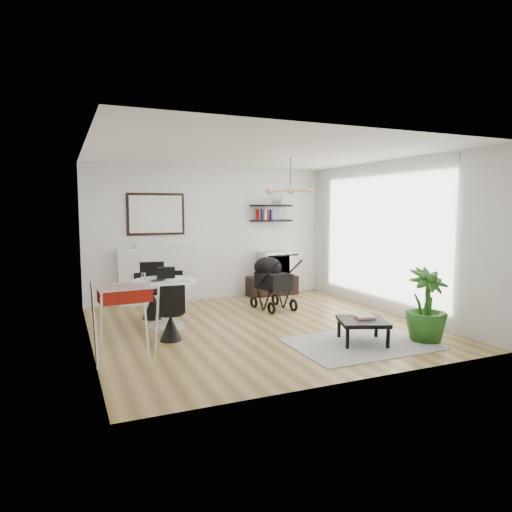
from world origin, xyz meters
name	(u,v)px	position (x,y,z in m)	size (l,w,h in m)	color
floor	(259,327)	(0.00, 0.00, 0.00)	(5.00, 5.00, 0.00)	olive
ceiling	(259,153)	(0.00, 0.00, 2.70)	(5.00, 5.00, 0.00)	white
wall_back	(210,233)	(0.00, 2.50, 1.35)	(5.00, 5.00, 0.00)	white
wall_left	(88,247)	(-2.50, 0.00, 1.35)	(5.00, 5.00, 0.00)	white
wall_right	(388,237)	(2.50, 0.00, 1.35)	(5.00, 5.00, 0.00)	white
sheer_curtain	(376,237)	(2.40, 0.20, 1.35)	(0.04, 3.60, 2.60)	white
fireplace	(158,269)	(-1.10, 2.42, 0.69)	(1.50, 0.17, 2.16)	white
shelf_lower	(271,221)	(1.33, 2.37, 1.60)	(0.90, 0.25, 0.04)	black
shelf_upper	(271,206)	(1.33, 2.37, 1.92)	(0.90, 0.25, 0.04)	black
pendant_lamp	(290,191)	(0.70, 0.30, 2.15)	(0.90, 0.90, 0.10)	tan
tv_console	(272,286)	(1.33, 2.30, 0.20)	(1.09, 0.38, 0.41)	black
crt_tv	(274,264)	(1.35, 2.30, 0.68)	(0.61, 0.53, 0.53)	#B6B6B8
dining_table	(166,296)	(-1.36, 0.51, 0.50)	(1.03, 1.03, 0.76)	white
laptop	(160,281)	(-1.46, 0.42, 0.77)	(0.29, 0.19, 0.02)	black
black_bag	(166,273)	(-1.30, 0.73, 0.84)	(0.28, 0.17, 0.17)	black
newspaper	(180,280)	(-1.17, 0.36, 0.76)	(0.33, 0.27, 0.01)	white
drinking_glass	(144,276)	(-1.67, 0.66, 0.81)	(0.07, 0.07, 0.11)	white
chair_far	(153,301)	(-1.42, 1.23, 0.30)	(0.46, 0.48, 0.95)	black
chair_near	(171,323)	(-1.45, -0.22, 0.26)	(0.39, 0.40, 0.81)	black
drying_rack	(125,324)	(-2.18, -1.09, 0.52)	(0.70, 0.66, 0.98)	white
stroller	(272,284)	(0.75, 1.11, 0.46)	(0.64, 0.92, 1.07)	black
rug	(360,344)	(0.91, -1.42, 0.01)	(1.90, 1.37, 0.01)	#A6A6A6
coffee_table	(363,322)	(0.96, -1.39, 0.30)	(0.82, 0.82, 0.32)	black
magazines	(365,317)	(1.03, -1.35, 0.36)	(0.26, 0.20, 0.04)	#BB3F2E
potted_plant	(426,305)	(1.84, -1.65, 0.52)	(0.58, 0.58, 1.03)	#265D1A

